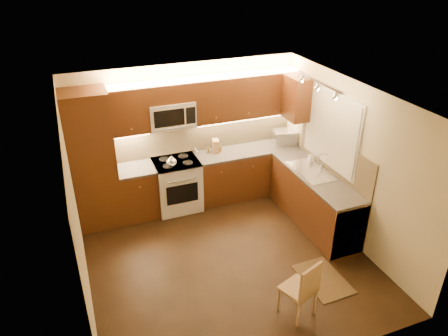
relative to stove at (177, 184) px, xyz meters
name	(u,v)px	position (x,y,z in m)	size (l,w,h in m)	color
floor	(228,259)	(0.30, -1.68, -0.46)	(4.00, 4.00, 0.01)	black
ceiling	(229,100)	(0.30, -1.68, 2.04)	(4.00, 4.00, 0.01)	beige
wall_back	(186,134)	(0.30, 0.32, 0.79)	(4.00, 0.01, 2.50)	beige
wall_front	(303,282)	(0.30, -3.67, 0.79)	(4.00, 0.01, 2.50)	beige
wall_left	(76,217)	(-1.70, -1.68, 0.79)	(0.01, 4.00, 2.50)	beige
wall_right	(350,163)	(2.30, -1.68, 0.79)	(0.01, 4.00, 2.50)	beige
pantry	(92,161)	(-1.35, 0.02, 0.69)	(0.70, 0.60, 2.30)	#44230E
base_cab_back_left	(138,192)	(-0.69, 0.02, -0.03)	(0.62, 0.60, 0.86)	#44230E
counter_back_left	(135,169)	(-0.69, 0.02, 0.42)	(0.62, 0.60, 0.04)	#34312F
base_cab_back_right	(246,172)	(1.34, 0.02, -0.03)	(1.92, 0.60, 0.86)	#44230E
counter_back_right	(247,151)	(1.34, 0.02, 0.42)	(1.92, 0.60, 0.04)	#34312F
base_cab_right	(314,200)	(2.00, -1.28, -0.03)	(0.60, 2.00, 0.86)	#44230E
counter_right	(317,176)	(2.00, -1.28, 0.42)	(0.60, 2.00, 0.04)	#34312F
dishwasher	(338,223)	(2.00, -1.98, -0.03)	(0.58, 0.60, 0.84)	silver
backsplash_back	(206,134)	(0.65, 0.31, 0.74)	(3.30, 0.02, 0.60)	tan
backsplash_right	(334,156)	(2.29, -1.28, 0.74)	(0.02, 2.00, 0.60)	tan
upper_cab_back_left	(128,110)	(-0.69, 0.15, 1.42)	(0.62, 0.35, 0.75)	#44230E
upper_cab_back_right	(245,96)	(1.34, 0.15, 1.42)	(1.92, 0.35, 0.75)	#44230E
upper_cab_bridge	(170,92)	(0.00, 0.15, 1.63)	(0.76, 0.35, 0.31)	#44230E
upper_cab_right_corner	(297,98)	(2.12, -0.28, 1.42)	(0.35, 0.50, 0.75)	#44230E
stove	(177,184)	(0.00, 0.00, 0.00)	(0.76, 0.65, 0.92)	silver
microwave	(171,114)	(0.00, 0.14, 1.26)	(0.76, 0.38, 0.44)	silver
window_frame	(332,129)	(2.29, -1.12, 1.14)	(0.03, 1.44, 1.24)	silver
window_blinds	(331,129)	(2.27, -1.12, 1.14)	(0.02, 1.36, 1.16)	silver
sink	(312,167)	(2.00, -1.12, 0.52)	(0.52, 0.86, 0.15)	silver
faucet	(322,161)	(2.18, -1.12, 0.59)	(0.20, 0.04, 0.30)	silver
track_light_bar	(319,82)	(1.85, -1.27, 2.00)	(0.04, 1.20, 0.03)	silver
kettle	(171,160)	(-0.11, -0.13, 0.55)	(0.16, 0.16, 0.19)	silver
toaster_oven	(285,137)	(2.10, 0.02, 0.57)	(0.43, 0.32, 0.26)	silver
knife_block	(216,146)	(0.78, 0.13, 0.56)	(0.11, 0.17, 0.24)	#9D7547
spice_jar_a	(196,150)	(0.44, 0.26, 0.49)	(0.04, 0.04, 0.09)	silver
spice_jar_b	(221,149)	(0.87, 0.13, 0.49)	(0.04, 0.04, 0.11)	olive
spice_jar_c	(198,152)	(0.45, 0.16, 0.48)	(0.05, 0.05, 0.09)	silver
spice_jar_d	(208,150)	(0.64, 0.16, 0.49)	(0.04, 0.04, 0.11)	olive
soap_bottle	(311,157)	(2.17, -0.81, 0.53)	(0.08, 0.08, 0.18)	silver
rug	(323,279)	(1.39, -2.58, -0.45)	(0.55, 0.83, 0.01)	black
dining_chair	(298,287)	(0.73, -2.97, -0.04)	(0.37, 0.37, 0.85)	#9D7547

